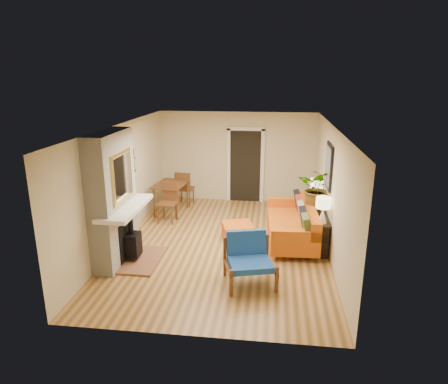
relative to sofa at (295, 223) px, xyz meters
The scene contains 10 objects.
room_shell 2.54m from the sofa, 113.96° to the left, with size 6.50×6.50×6.50m.
fireplace 3.95m from the sofa, 158.07° to the right, with size 1.09×1.68×2.60m.
sofa is the anchor object (origin of this frame).
ottoman 1.31m from the sofa, behind, with size 0.81×0.81×0.33m.
blue_chair 2.18m from the sofa, 114.94° to the right, with size 1.04×1.02×0.89m.
dining_table 3.49m from the sofa, 154.92° to the left, with size 0.92×1.89×1.00m.
console_table 0.52m from the sofa, ahead, with size 0.34×1.85×0.72m.
lamp_near 1.11m from the sofa, 56.76° to the right, with size 0.30×0.30×0.54m.
lamp_far 1.07m from the sofa, 54.46° to the left, with size 0.30×0.30×0.54m.
houseplant 0.94m from the sofa, 21.99° to the left, with size 0.83×0.72×0.92m, color #1E5919.
Camera 1 is at (1.03, -8.08, 3.64)m, focal length 32.00 mm.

